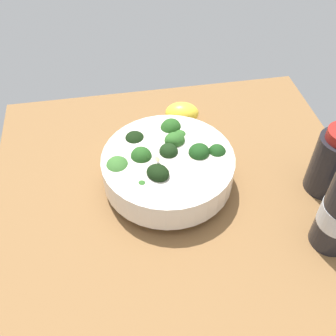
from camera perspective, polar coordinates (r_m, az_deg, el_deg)
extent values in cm
cube|color=brown|center=(68.04, 1.99, -5.27)|extent=(63.55, 63.55, 3.34)
cylinder|color=silver|center=(68.18, 0.00, -1.85)|extent=(11.99, 11.99, 1.64)
cylinder|color=silver|center=(65.77, 0.00, 0.07)|extent=(21.80, 21.80, 4.93)
cylinder|color=beige|center=(64.30, 0.00, 1.34)|extent=(17.99, 17.99, 0.80)
cylinder|color=#3C7A32|center=(67.56, 1.12, 3.06)|extent=(1.77, 1.66, 1.54)
ellipsoid|color=#2D6023|center=(66.47, 1.14, 4.08)|extent=(3.70, 4.60, 3.33)
cylinder|color=#4A8F3C|center=(67.06, 6.95, 1.16)|extent=(1.61, 1.60, 1.19)
ellipsoid|color=#194216|center=(66.02, 7.06, 2.08)|extent=(4.54, 4.60, 4.49)
cylinder|color=#3C7A32|center=(65.94, 4.41, 1.27)|extent=(1.44, 1.51, 1.55)
ellipsoid|color=#194216|center=(64.82, 4.49, 2.28)|extent=(5.49, 5.12, 4.04)
cylinder|color=#2F662B|center=(69.56, 1.69, 3.79)|extent=(1.17, 1.24, 1.43)
ellipsoid|color=#2D6023|center=(68.60, 1.72, 4.67)|extent=(3.46, 3.36, 2.21)
cylinder|color=#589D47|center=(65.60, -3.80, 0.61)|extent=(1.47, 1.52, 1.26)
ellipsoid|color=#23511C|center=(64.45, -3.87, 1.62)|extent=(4.50, 4.79, 3.73)
cylinder|color=#589D47|center=(62.04, -3.70, -3.54)|extent=(1.20, 1.31, 1.07)
ellipsoid|color=#2D6023|center=(61.11, -3.75, -2.79)|extent=(3.90, 3.62, 3.07)
cylinder|color=#4A8F3C|center=(69.19, -4.62, 3.17)|extent=(1.69, 1.67, 1.10)
ellipsoid|color=black|center=(68.20, -4.69, 4.07)|extent=(4.97, 5.62, 4.21)
cylinder|color=#3C7A32|center=(70.96, 0.05, 4.57)|extent=(1.51, 1.74, 1.80)
ellipsoid|color=#23511C|center=(69.78, 0.05, 5.68)|extent=(5.07, 5.86, 5.31)
cylinder|color=#3C7A32|center=(71.19, 2.85, 4.15)|extent=(1.14, 0.93, 1.57)
ellipsoid|color=#386B2B|center=(70.24, 2.90, 5.02)|extent=(2.93, 2.47, 2.50)
cylinder|color=#3C7A32|center=(65.86, 0.10, 1.43)|extent=(1.65, 1.88, 1.53)
ellipsoid|color=black|center=(64.79, 0.10, 2.39)|extent=(3.89, 4.26, 3.87)
cylinder|color=#589D47|center=(64.92, -7.09, -0.84)|extent=(1.41, 1.41, 1.09)
ellipsoid|color=#386B2B|center=(63.80, -7.21, 0.11)|extent=(4.66, 4.32, 4.05)
cylinder|color=#3C7A32|center=(61.89, -1.37, -2.06)|extent=(1.61, 1.40, 1.35)
ellipsoid|color=black|center=(60.71, -1.40, -1.06)|extent=(5.24, 4.96, 3.16)
ellipsoid|color=#DBBC84|center=(63.60, 3.36, 0.73)|extent=(1.81, 1.04, 1.09)
ellipsoid|color=#DBBC84|center=(67.90, 0.87, 4.15)|extent=(2.04, 1.54, 0.82)
ellipsoid|color=#DBBC84|center=(61.97, -1.60, 1.28)|extent=(2.07, 1.43, 1.44)
ellipsoid|color=#DBBC84|center=(66.75, -5.38, 2.98)|extent=(1.78, 2.07, 0.97)
ellipsoid|color=yellow|center=(79.78, 2.02, 7.92)|extent=(5.91, 7.50, 4.29)
cylinder|color=black|center=(69.81, 22.54, 0.50)|extent=(6.72, 6.72, 10.84)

